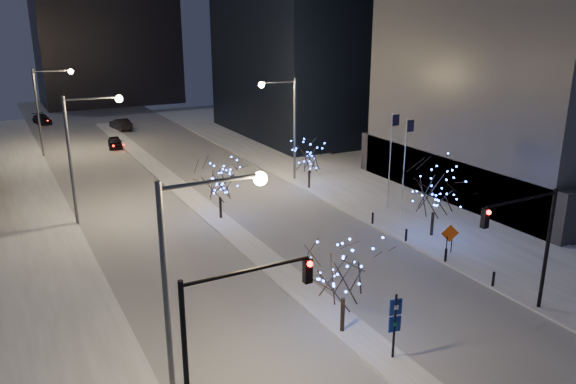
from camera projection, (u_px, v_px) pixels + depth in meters
ground at (401, 373)px, 25.62m from camera, size 160.00×160.00×0.00m
road at (172, 182)px, 55.03m from camera, size 20.00×130.00×0.02m
median at (188, 195)px, 50.81m from camera, size 2.00×80.00×0.15m
east_sidewalk at (389, 201)px, 49.17m from camera, size 10.00×90.00×0.15m
west_sidewalk at (30, 268)px, 36.08m from camera, size 8.00×90.00×0.15m
plinth at (556, 160)px, 55.49m from camera, size 30.00×24.00×4.00m
street_lamp_w_near at (192, 266)px, 21.31m from camera, size 4.40×0.56×10.00m
street_lamp_w_mid at (83, 142)px, 42.33m from camera, size 4.40×0.56×10.00m
street_lamp_w_far at (46, 100)px, 63.34m from camera, size 4.40×0.56×10.00m
street_lamp_east at (286, 116)px, 53.45m from camera, size 3.90×0.56×10.00m
traffic_signal_west at (225, 327)px, 20.38m from camera, size 5.26×0.43×7.00m
traffic_signal_east at (530, 234)px, 29.06m from camera, size 5.26×0.43×7.00m
flagpoles at (398, 157)px, 44.71m from camera, size 1.35×2.60×8.00m
bollards at (425, 245)px, 38.44m from camera, size 0.16×12.16×0.90m
car_near at (115, 142)px, 69.15m from camera, size 2.16×4.20×1.37m
car_mid at (121, 124)px, 79.99m from camera, size 2.41×5.13×1.63m
car_far at (42, 119)px, 84.60m from camera, size 2.65×5.03×1.39m
holiday_tree_median_near at (344, 270)px, 27.77m from camera, size 5.38×5.38×5.29m
holiday_tree_median_far at (219, 180)px, 43.97m from camera, size 4.47×4.47×4.92m
holiday_tree_plaza_near at (435, 190)px, 40.28m from camera, size 5.80×5.80×5.62m
holiday_tree_plaza_far at (309, 158)px, 51.91m from camera, size 3.66×3.66×4.44m
wayfinding_sign at (395, 320)px, 25.96m from camera, size 0.61×0.18×3.43m
construction_sign at (450, 236)px, 37.82m from camera, size 1.18×0.50×2.07m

